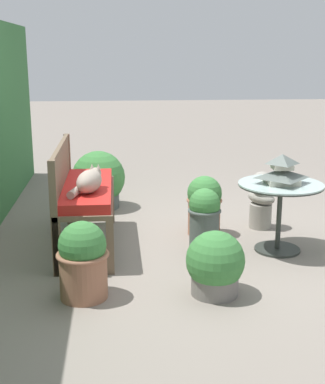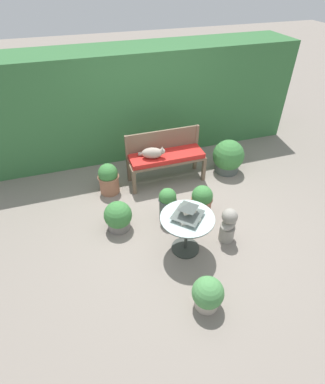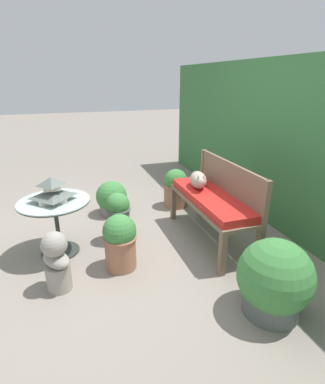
{
  "view_description": "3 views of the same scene",
  "coord_description": "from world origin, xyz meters",
  "px_view_note": "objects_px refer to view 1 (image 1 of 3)",
  "views": [
    {
      "loc": [
        -4.5,
        0.7,
        1.71
      ],
      "look_at": [
        -0.14,
        0.32,
        0.56
      ],
      "focal_mm": 50.0,
      "sensor_mm": 36.0,
      "label": 1
    },
    {
      "loc": [
        -1.35,
        -3.35,
        3.34
      ],
      "look_at": [
        -0.22,
        0.11,
        0.45
      ],
      "focal_mm": 28.0,
      "sensor_mm": 36.0,
      "label": 2
    },
    {
      "loc": [
        2.93,
        -0.55,
        1.8
      ],
      "look_at": [
        0.08,
        0.41,
        0.65
      ],
      "focal_mm": 28.0,
      "sensor_mm": 36.0,
      "label": 3
    }
  ],
  "objects_px": {
    "cat": "(89,181)",
    "potted_plant_table_near": "(99,181)",
    "patio_table": "(280,198)",
    "pagoda_birdhouse": "(282,171)",
    "garden_bust": "(261,199)",
    "potted_plant_hedge_corner": "(83,260)",
    "potted_plant_table_far": "(215,265)",
    "garden_bench": "(87,194)",
    "potted_plant_bench_left": "(204,220)",
    "potted_plant_path_edge": "(204,204)"
  },
  "relations": [
    {
      "from": "patio_table",
      "to": "garden_bust",
      "type": "bearing_deg",
      "value": -1.37
    },
    {
      "from": "cat",
      "to": "garden_bust",
      "type": "relative_size",
      "value": 0.77
    },
    {
      "from": "pagoda_birdhouse",
      "to": "potted_plant_bench_left",
      "type": "height_order",
      "value": "pagoda_birdhouse"
    },
    {
      "from": "garden_bust",
      "to": "cat",
      "type": "bearing_deg",
      "value": 80.07
    },
    {
      "from": "garden_bench",
      "to": "potted_plant_table_near",
      "type": "bearing_deg",
      "value": -3.04
    },
    {
      "from": "patio_table",
      "to": "garden_bust",
      "type": "height_order",
      "value": "patio_table"
    },
    {
      "from": "pagoda_birdhouse",
      "to": "potted_plant_table_near",
      "type": "height_order",
      "value": "pagoda_birdhouse"
    },
    {
      "from": "garden_bust",
      "to": "potted_plant_table_far",
      "type": "bearing_deg",
      "value": 122.52
    },
    {
      "from": "garden_bust",
      "to": "potted_plant_path_edge",
      "type": "height_order",
      "value": "potted_plant_path_edge"
    },
    {
      "from": "potted_plant_hedge_corner",
      "to": "potted_plant_bench_left",
      "type": "bearing_deg",
      "value": -53.0
    },
    {
      "from": "potted_plant_bench_left",
      "to": "potted_plant_table_far",
      "type": "bearing_deg",
      "value": 176.55
    },
    {
      "from": "patio_table",
      "to": "potted_plant_hedge_corner",
      "type": "relative_size",
      "value": 1.29
    },
    {
      "from": "patio_table",
      "to": "garden_bust",
      "type": "distance_m",
      "value": 0.67
    },
    {
      "from": "pagoda_birdhouse",
      "to": "potted_plant_path_edge",
      "type": "distance_m",
      "value": 0.87
    },
    {
      "from": "garden_bench",
      "to": "cat",
      "type": "relative_size",
      "value": 3.12
    },
    {
      "from": "garden_bust",
      "to": "potted_plant_bench_left",
      "type": "relative_size",
      "value": 0.97
    },
    {
      "from": "patio_table",
      "to": "potted_plant_table_near",
      "type": "xyz_separation_m",
      "value": [
        1.5,
        1.61,
        -0.18
      ]
    },
    {
      "from": "potted_plant_table_far",
      "to": "potted_plant_bench_left",
      "type": "height_order",
      "value": "potted_plant_bench_left"
    },
    {
      "from": "patio_table",
      "to": "garden_bench",
      "type": "bearing_deg",
      "value": 80.77
    },
    {
      "from": "patio_table",
      "to": "pagoda_birdhouse",
      "type": "height_order",
      "value": "pagoda_birdhouse"
    },
    {
      "from": "patio_table",
      "to": "potted_plant_table_far",
      "type": "height_order",
      "value": "patio_table"
    },
    {
      "from": "pagoda_birdhouse",
      "to": "garden_bust",
      "type": "relative_size",
      "value": 0.63
    },
    {
      "from": "potted_plant_table_near",
      "to": "pagoda_birdhouse",
      "type": "bearing_deg",
      "value": -132.85
    },
    {
      "from": "cat",
      "to": "patio_table",
      "type": "xyz_separation_m",
      "value": [
        -0.01,
        -1.64,
        -0.18
      ]
    },
    {
      "from": "patio_table",
      "to": "potted_plant_bench_left",
      "type": "bearing_deg",
      "value": 94.16
    },
    {
      "from": "pagoda_birdhouse",
      "to": "potted_plant_table_near",
      "type": "xyz_separation_m",
      "value": [
        1.5,
        1.61,
        -0.42
      ]
    },
    {
      "from": "garden_bench",
      "to": "cat",
      "type": "height_order",
      "value": "cat"
    },
    {
      "from": "cat",
      "to": "potted_plant_table_near",
      "type": "distance_m",
      "value": 1.54
    },
    {
      "from": "garden_bench",
      "to": "cat",
      "type": "distance_m",
      "value": 0.32
    },
    {
      "from": "patio_table",
      "to": "potted_plant_table_far",
      "type": "distance_m",
      "value": 1.12
    },
    {
      "from": "garden_bench",
      "to": "patio_table",
      "type": "xyz_separation_m",
      "value": [
        -0.27,
        -1.68,
        -0.0
      ]
    },
    {
      "from": "garden_bust",
      "to": "potted_plant_hedge_corner",
      "type": "xyz_separation_m",
      "value": [
        -1.44,
        1.68,
        -0.01
      ]
    },
    {
      "from": "garden_bench",
      "to": "potted_plant_hedge_corner",
      "type": "distance_m",
      "value": 1.09
    },
    {
      "from": "garden_bench",
      "to": "potted_plant_hedge_corner",
      "type": "xyz_separation_m",
      "value": [
        -1.07,
        -0.02,
        -0.2
      ]
    },
    {
      "from": "garden_bench",
      "to": "pagoda_birdhouse",
      "type": "bearing_deg",
      "value": -99.23
    },
    {
      "from": "cat",
      "to": "patio_table",
      "type": "distance_m",
      "value": 1.65
    },
    {
      "from": "potted_plant_table_far",
      "to": "garden_bust",
      "type": "bearing_deg",
      "value": -26.53
    },
    {
      "from": "potted_plant_path_edge",
      "to": "potted_plant_hedge_corner",
      "type": "bearing_deg",
      "value": 139.98
    },
    {
      "from": "patio_table",
      "to": "cat",
      "type": "bearing_deg",
      "value": 89.82
    },
    {
      "from": "potted_plant_table_near",
      "to": "potted_plant_path_edge",
      "type": "xyz_separation_m",
      "value": [
        -1.01,
        -1.03,
        -0.0
      ]
    },
    {
      "from": "potted_plant_table_far",
      "to": "pagoda_birdhouse",
      "type": "bearing_deg",
      "value": -41.02
    },
    {
      "from": "potted_plant_hedge_corner",
      "to": "cat",
      "type": "bearing_deg",
      "value": -1.45
    },
    {
      "from": "pagoda_birdhouse",
      "to": "patio_table",
      "type": "bearing_deg",
      "value": 75.96
    },
    {
      "from": "potted_plant_hedge_corner",
      "to": "potted_plant_path_edge",
      "type": "relative_size",
      "value": 0.99
    },
    {
      "from": "potted_plant_path_edge",
      "to": "cat",
      "type": "bearing_deg",
      "value": 114.61
    },
    {
      "from": "potted_plant_table_near",
      "to": "potted_plant_path_edge",
      "type": "bearing_deg",
      "value": -134.25
    },
    {
      "from": "cat",
      "to": "potted_plant_hedge_corner",
      "type": "xyz_separation_m",
      "value": [
        -0.8,
        0.02,
        -0.38
      ]
    },
    {
      "from": "cat",
      "to": "potted_plant_table_far",
      "type": "distance_m",
      "value": 1.32
    },
    {
      "from": "garden_bust",
      "to": "potted_plant_hedge_corner",
      "type": "height_order",
      "value": "garden_bust"
    },
    {
      "from": "garden_bench",
      "to": "potted_plant_table_near",
      "type": "relative_size",
      "value": 2.13
    }
  ]
}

